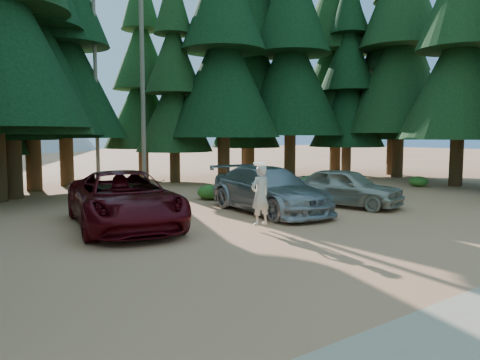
{
  "coord_description": "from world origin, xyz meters",
  "views": [
    {
      "loc": [
        -10.07,
        -8.84,
        2.81
      ],
      "look_at": [
        -0.59,
        3.93,
        1.25
      ],
      "focal_mm": 35.0,
      "sensor_mm": 36.0,
      "label": 1
    }
  ],
  "objects_px": {
    "log_left": "(134,206)",
    "frisbee_player": "(260,195)",
    "log_mid": "(250,194)",
    "red_pickup": "(124,199)",
    "log_right": "(267,194)",
    "silver_minivan_center": "(269,190)",
    "silver_minivan_right": "(346,187)"
  },
  "relations": [
    {
      "from": "silver_minivan_center",
      "to": "frisbee_player",
      "type": "bearing_deg",
      "value": -129.16
    },
    {
      "from": "silver_minivan_center",
      "to": "silver_minivan_right",
      "type": "xyz_separation_m",
      "value": [
        3.3,
        -0.72,
        -0.07
      ]
    },
    {
      "from": "frisbee_player",
      "to": "log_left",
      "type": "relative_size",
      "value": 0.46
    },
    {
      "from": "log_mid",
      "to": "log_right",
      "type": "distance_m",
      "value": 0.83
    },
    {
      "from": "red_pickup",
      "to": "log_mid",
      "type": "relative_size",
      "value": 2.11
    },
    {
      "from": "silver_minivan_center",
      "to": "log_right",
      "type": "xyz_separation_m",
      "value": [
        2.41,
        3.02,
        -0.65
      ]
    },
    {
      "from": "red_pickup",
      "to": "silver_minivan_right",
      "type": "distance_m",
      "value": 8.68
    },
    {
      "from": "silver_minivan_center",
      "to": "log_left",
      "type": "bearing_deg",
      "value": 142.95
    },
    {
      "from": "frisbee_player",
      "to": "log_mid",
      "type": "bearing_deg",
      "value": -127.67
    },
    {
      "from": "frisbee_player",
      "to": "log_mid",
      "type": "xyz_separation_m",
      "value": [
        4.34,
        6.07,
        -0.93
      ]
    },
    {
      "from": "log_left",
      "to": "log_mid",
      "type": "xyz_separation_m",
      "value": [
        5.78,
        0.35,
        -0.02
      ]
    },
    {
      "from": "log_mid",
      "to": "log_right",
      "type": "xyz_separation_m",
      "value": [
        0.36,
        -0.74,
        0.04
      ]
    },
    {
      "from": "red_pickup",
      "to": "silver_minivan_center",
      "type": "relative_size",
      "value": 1.08
    },
    {
      "from": "silver_minivan_center",
      "to": "log_right",
      "type": "bearing_deg",
      "value": 56.94
    },
    {
      "from": "log_left",
      "to": "log_mid",
      "type": "distance_m",
      "value": 5.79
    },
    {
      "from": "red_pickup",
      "to": "log_left",
      "type": "xyz_separation_m",
      "value": [
        1.56,
        2.86,
        -0.7
      ]
    },
    {
      "from": "silver_minivan_right",
      "to": "log_left",
      "type": "height_order",
      "value": "silver_minivan_right"
    },
    {
      "from": "frisbee_player",
      "to": "log_right",
      "type": "bearing_deg",
      "value": -133.52
    },
    {
      "from": "frisbee_player",
      "to": "log_right",
      "type": "xyz_separation_m",
      "value": [
        4.7,
        5.33,
        -0.89
      ]
    },
    {
      "from": "silver_minivan_right",
      "to": "log_mid",
      "type": "bearing_deg",
      "value": 89.5
    },
    {
      "from": "silver_minivan_right",
      "to": "frisbee_player",
      "type": "distance_m",
      "value": 5.81
    },
    {
      "from": "frisbee_player",
      "to": "log_left",
      "type": "bearing_deg",
      "value": -78.02
    },
    {
      "from": "silver_minivan_right",
      "to": "log_right",
      "type": "height_order",
      "value": "silver_minivan_right"
    },
    {
      "from": "red_pickup",
      "to": "silver_minivan_center",
      "type": "height_order",
      "value": "red_pickup"
    },
    {
      "from": "silver_minivan_center",
      "to": "frisbee_player",
      "type": "distance_m",
      "value": 3.25
    },
    {
      "from": "frisbee_player",
      "to": "log_right",
      "type": "height_order",
      "value": "frisbee_player"
    },
    {
      "from": "log_left",
      "to": "frisbee_player",
      "type": "bearing_deg",
      "value": -69.3
    },
    {
      "from": "red_pickup",
      "to": "log_right",
      "type": "xyz_separation_m",
      "value": [
        7.7,
        2.46,
        -0.68
      ]
    },
    {
      "from": "frisbee_player",
      "to": "log_left",
      "type": "distance_m",
      "value": 5.98
    },
    {
      "from": "red_pickup",
      "to": "silver_minivan_center",
      "type": "bearing_deg",
      "value": 5.7
    },
    {
      "from": "silver_minivan_center",
      "to": "log_left",
      "type": "xyz_separation_m",
      "value": [
        -3.72,
        3.42,
        -0.67
      ]
    },
    {
      "from": "red_pickup",
      "to": "silver_minivan_right",
      "type": "relative_size",
      "value": 1.39
    }
  ]
}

